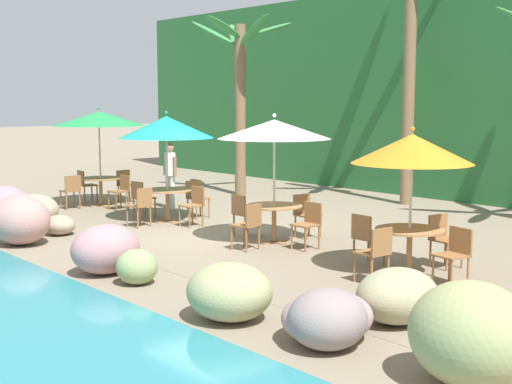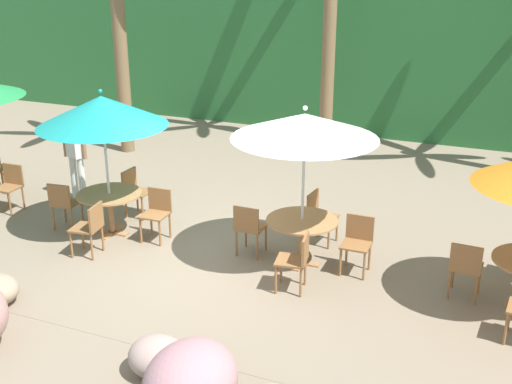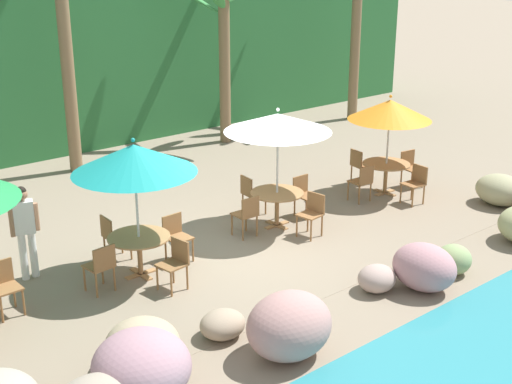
% 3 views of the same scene
% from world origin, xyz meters
% --- Properties ---
extents(ground_plane, '(120.00, 120.00, 0.00)m').
position_xyz_m(ground_plane, '(0.00, 0.00, 0.00)').
color(ground_plane, gray).
extents(terrace_deck, '(18.00, 5.20, 0.01)m').
position_xyz_m(terrace_deck, '(0.00, 0.00, 0.00)').
color(terrace_deck, gray).
rests_on(terrace_deck, ground).
extents(foliage_backdrop, '(28.00, 2.40, 6.00)m').
position_xyz_m(foliage_backdrop, '(0.00, 9.00, 3.00)').
color(foliage_backdrop, '#286633').
rests_on(foliage_backdrop, ground).
extents(rock_seawall, '(16.45, 3.29, 1.04)m').
position_xyz_m(rock_seawall, '(-0.07, -3.10, 0.39)').
color(rock_seawall, gray).
rests_on(rock_seawall, ground).
extents(chair_green_seaward, '(0.43, 0.44, 0.87)m').
position_xyz_m(chair_green_seaward, '(-4.45, 0.30, 0.51)').
color(chair_green_seaward, olive).
rests_on(chair_green_seaward, ground).
extents(umbrella_teal, '(2.13, 2.13, 2.51)m').
position_xyz_m(umbrella_teal, '(-2.10, 0.11, 2.15)').
color(umbrella_teal, silver).
rests_on(umbrella_teal, ground).
extents(dining_table_teal, '(1.10, 1.10, 0.74)m').
position_xyz_m(dining_table_teal, '(-2.10, 0.11, 0.61)').
color(dining_table_teal, '#A37547').
rests_on(dining_table_teal, ground).
extents(chair_teal_seaward, '(0.44, 0.44, 0.87)m').
position_xyz_m(chair_teal_seaward, '(-1.25, 0.23, 0.51)').
color(chair_teal_seaward, olive).
rests_on(chair_teal_seaward, ground).
extents(chair_teal_inland, '(0.44, 0.43, 0.87)m').
position_xyz_m(chair_teal_inland, '(-2.16, 0.96, 0.51)').
color(chair_teal_inland, olive).
rests_on(chair_teal_inland, ground).
extents(chair_teal_left, '(0.46, 0.47, 0.87)m').
position_xyz_m(chair_teal_left, '(-2.94, -0.07, 0.51)').
color(chair_teal_left, olive).
rests_on(chair_teal_left, ground).
extents(chair_teal_right, '(0.48, 0.47, 0.87)m').
position_xyz_m(chair_teal_right, '(-1.89, -0.72, 0.51)').
color(chair_teal_right, olive).
rests_on(chair_teal_right, ground).
extents(umbrella_white, '(2.17, 2.17, 2.50)m').
position_xyz_m(umbrella_white, '(1.27, 0.29, 2.20)').
color(umbrella_white, silver).
rests_on(umbrella_white, ground).
extents(dining_table_white, '(1.10, 1.10, 0.74)m').
position_xyz_m(dining_table_white, '(1.27, 0.29, 0.61)').
color(dining_table_white, '#A37547').
rests_on(dining_table_white, ground).
extents(chair_white_seaward, '(0.42, 0.43, 0.87)m').
position_xyz_m(chair_white_seaward, '(2.12, 0.38, 0.51)').
color(chair_white_seaward, olive).
rests_on(chair_white_seaward, ground).
extents(chair_white_inland, '(0.47, 0.46, 0.87)m').
position_xyz_m(chair_white_inland, '(1.27, 1.14, 0.51)').
color(chair_white_inland, olive).
rests_on(chair_white_inland, ground).
extents(chair_white_left, '(0.43, 0.44, 0.87)m').
position_xyz_m(chair_white_left, '(0.42, 0.21, 0.51)').
color(chair_white_left, olive).
rests_on(chair_white_left, ground).
extents(chair_white_right, '(0.48, 0.48, 0.87)m').
position_xyz_m(chair_white_right, '(1.49, -0.54, 0.51)').
color(chair_white_right, olive).
rests_on(chair_white_right, ground).
extents(chair_orange_left, '(0.44, 0.45, 0.87)m').
position_xyz_m(chair_orange_left, '(3.70, 0.12, 0.51)').
color(chair_orange_left, olive).
rests_on(chair_orange_left, ground).
extents(palm_tree_nearest, '(3.00, 3.09, 5.09)m').
position_xyz_m(palm_tree_nearest, '(-4.58, 4.35, 3.36)').
color(palm_tree_nearest, brown).
rests_on(palm_tree_nearest, ground).
extents(waiter_in_white, '(0.52, 0.30, 1.70)m').
position_xyz_m(waiter_in_white, '(-3.65, 1.25, 0.99)').
color(waiter_in_white, white).
rests_on(waiter_in_white, ground).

